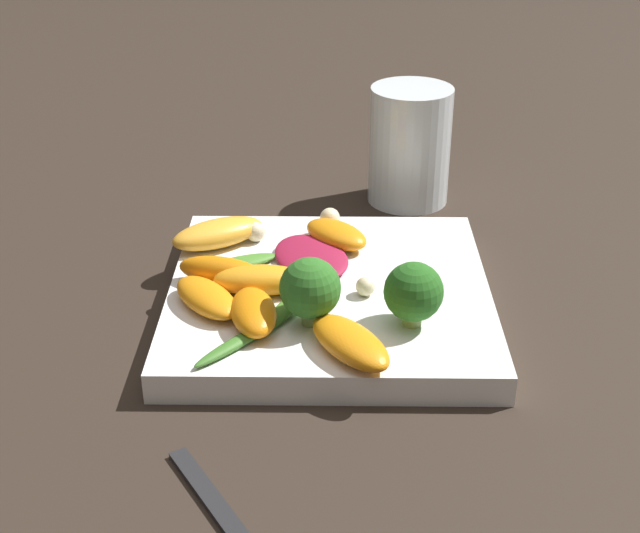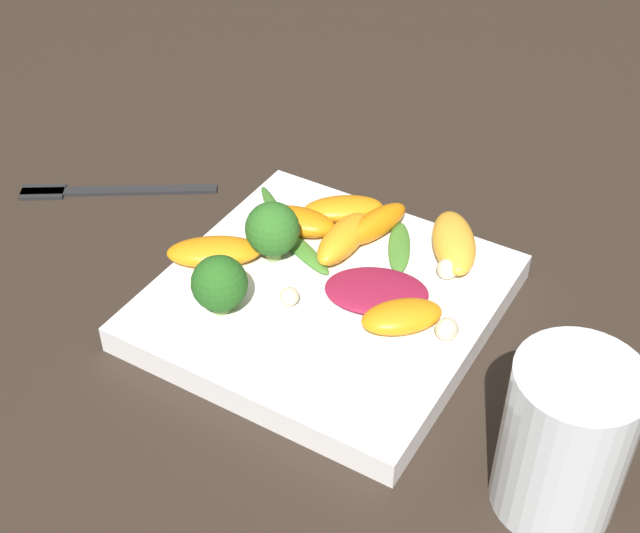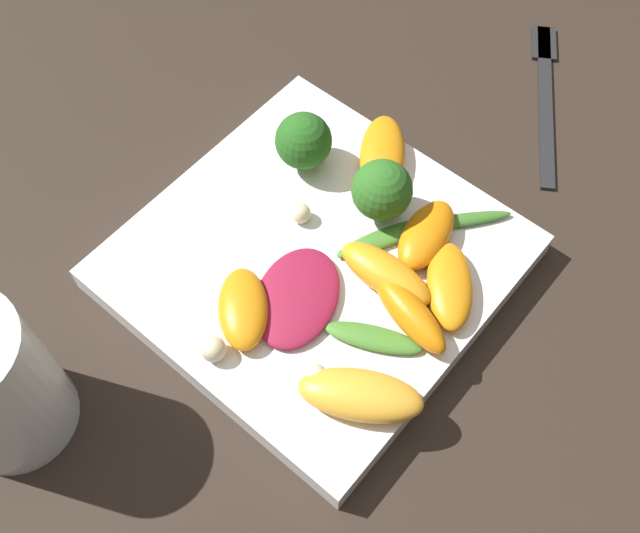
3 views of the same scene
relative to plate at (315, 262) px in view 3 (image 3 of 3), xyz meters
name	(u,v)px [view 3 (image 3 of 3)]	position (x,y,z in m)	size (l,w,h in m)	color
ground_plane	(315,270)	(0.00, 0.00, -0.01)	(2.40, 2.40, 0.00)	#2D231C
plate	(315,262)	(0.00, 0.00, 0.00)	(0.24, 0.24, 0.02)	white
fork	(545,83)	(-0.26, 0.03, -0.01)	(0.16, 0.11, 0.01)	#262628
radicchio_leaf_0	(297,297)	(0.04, 0.01, 0.02)	(0.09, 0.08, 0.01)	maroon
orange_segment_0	(386,274)	(-0.01, 0.05, 0.02)	(0.03, 0.07, 0.02)	orange
orange_segment_1	(450,286)	(-0.04, 0.09, 0.02)	(0.07, 0.07, 0.02)	orange
orange_segment_2	(382,155)	(-0.09, -0.01, 0.02)	(0.08, 0.07, 0.02)	orange
orange_segment_3	(361,395)	(0.06, 0.09, 0.02)	(0.07, 0.08, 0.02)	#FCAD33
orange_segment_4	(426,235)	(-0.06, 0.05, 0.02)	(0.07, 0.04, 0.02)	orange
orange_segment_5	(407,317)	(0.00, 0.08, 0.02)	(0.04, 0.07, 0.02)	orange
orange_segment_6	(243,308)	(0.07, -0.01, 0.02)	(0.07, 0.07, 0.02)	orange
broccoli_floret_0	(304,141)	(-0.06, -0.06, 0.04)	(0.04, 0.04, 0.05)	#7A9E51
broccoli_floret_1	(382,190)	(-0.06, 0.01, 0.04)	(0.04, 0.04, 0.05)	#7A9E51
arugula_sprig_0	(451,222)	(-0.08, 0.06, 0.01)	(0.07, 0.07, 0.01)	#3D7528
arugula_sprig_1	(373,338)	(0.03, 0.07, 0.01)	(0.04, 0.07, 0.01)	#47842D
arugula_sprig_2	(385,238)	(-0.04, 0.03, 0.01)	(0.07, 0.05, 0.01)	#47842D
macadamia_nut_0	(210,347)	(0.10, 0.00, 0.02)	(0.02, 0.02, 0.02)	beige
macadamia_nut_1	(315,377)	(0.07, 0.06, 0.02)	(0.02, 0.02, 0.02)	beige
macadamia_nut_2	(301,213)	(-0.02, -0.03, 0.02)	(0.01, 0.01, 0.01)	beige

